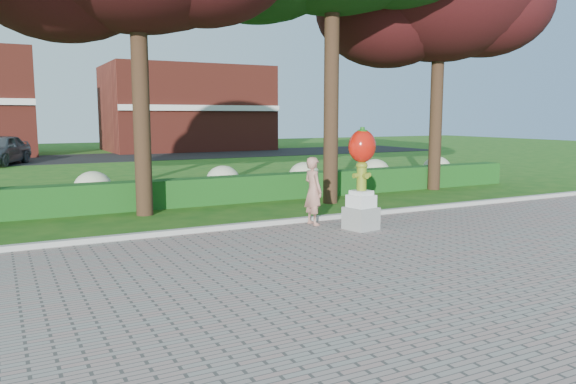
% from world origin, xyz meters
% --- Properties ---
extents(ground, '(100.00, 100.00, 0.00)m').
position_xyz_m(ground, '(0.00, 0.00, 0.00)').
color(ground, '#1A5114').
rests_on(ground, ground).
extents(walkway, '(40.00, 14.00, 0.04)m').
position_xyz_m(walkway, '(0.00, -4.00, 0.02)').
color(walkway, gray).
rests_on(walkway, ground).
extents(curb, '(40.00, 0.18, 0.15)m').
position_xyz_m(curb, '(0.00, 3.00, 0.07)').
color(curb, '#ADADA5').
rests_on(curb, ground).
extents(lawn_hedge, '(24.00, 0.70, 0.80)m').
position_xyz_m(lawn_hedge, '(0.00, 7.00, 0.40)').
color(lawn_hedge, '#164D17').
rests_on(lawn_hedge, ground).
extents(hydrangea_row, '(20.10, 1.10, 0.99)m').
position_xyz_m(hydrangea_row, '(0.57, 8.00, 0.55)').
color(hydrangea_row, '#A3AE85').
rests_on(hydrangea_row, ground).
extents(street, '(50.00, 8.00, 0.02)m').
position_xyz_m(street, '(0.00, 28.00, 0.01)').
color(street, black).
rests_on(street, ground).
extents(building_right, '(12.00, 8.00, 6.40)m').
position_xyz_m(building_right, '(8.00, 34.00, 3.20)').
color(building_right, maroon).
rests_on(building_right, ground).
extents(hydrant_sculpture, '(0.74, 0.74, 2.34)m').
position_xyz_m(hydrant_sculpture, '(1.90, 1.60, 1.28)').
color(hydrant_sculpture, gray).
rests_on(hydrant_sculpture, walkway).
extents(woman, '(0.41, 0.61, 1.62)m').
position_xyz_m(woman, '(1.21, 2.60, 0.85)').
color(woman, '#AC7362').
rests_on(woman, walkway).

